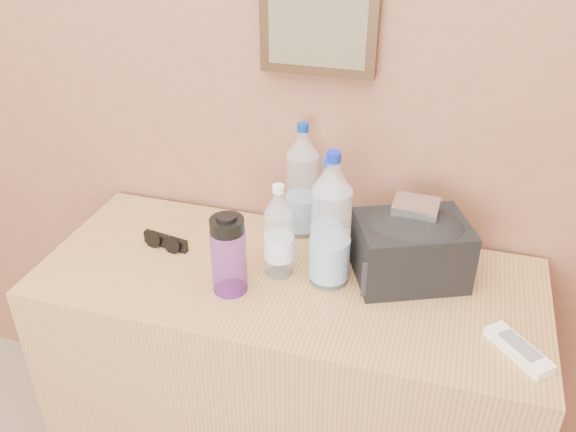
% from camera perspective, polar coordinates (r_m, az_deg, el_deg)
% --- Properties ---
extents(picture_frame, '(0.30, 0.03, 0.25)m').
position_cam_1_polar(picture_frame, '(1.58, 2.86, 17.41)').
color(picture_frame, '#382311').
rests_on(picture_frame, room_shell).
extents(dresser, '(1.31, 0.55, 0.82)m').
position_cam_1_polar(dresser, '(1.87, -0.03, -15.75)').
color(dresser, tan).
rests_on(dresser, ground).
extents(pet_large_b, '(0.09, 0.09, 0.33)m').
position_cam_1_polar(pet_large_b, '(1.70, 1.33, 2.84)').
color(pet_large_b, silver).
rests_on(pet_large_b, dresser).
extents(pet_large_c, '(0.08, 0.08, 0.30)m').
position_cam_1_polar(pet_large_c, '(1.59, 3.64, -0.04)').
color(pet_large_c, silver).
rests_on(pet_large_c, dresser).
extents(pet_large_d, '(0.10, 0.10, 0.36)m').
position_cam_1_polar(pet_large_d, '(1.49, 4.02, -1.06)').
color(pet_large_d, white).
rests_on(pet_large_d, dresser).
extents(pet_small, '(0.07, 0.07, 0.26)m').
position_cam_1_polar(pet_small, '(1.54, -0.86, -1.86)').
color(pet_small, silver).
rests_on(pet_small, dresser).
extents(nalgene_bottle, '(0.09, 0.09, 0.22)m').
position_cam_1_polar(nalgene_bottle, '(1.50, -5.58, -3.57)').
color(nalgene_bottle, '#70289E').
rests_on(nalgene_bottle, dresser).
extents(sunglasses, '(0.14, 0.07, 0.04)m').
position_cam_1_polar(sunglasses, '(1.73, -11.36, -2.33)').
color(sunglasses, black).
rests_on(sunglasses, dresser).
extents(ac_remote, '(0.15, 0.16, 0.02)m').
position_cam_1_polar(ac_remote, '(1.46, 20.77, -11.61)').
color(ac_remote, white).
rests_on(ac_remote, dresser).
extents(toiletry_bag, '(0.33, 0.29, 0.18)m').
position_cam_1_polar(toiletry_bag, '(1.57, 11.47, -2.86)').
color(toiletry_bag, black).
rests_on(toiletry_bag, dresser).
extents(foil_packet, '(0.11, 0.10, 0.02)m').
position_cam_1_polar(foil_packet, '(1.54, 11.90, 0.89)').
color(foil_packet, silver).
rests_on(foil_packet, toiletry_bag).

